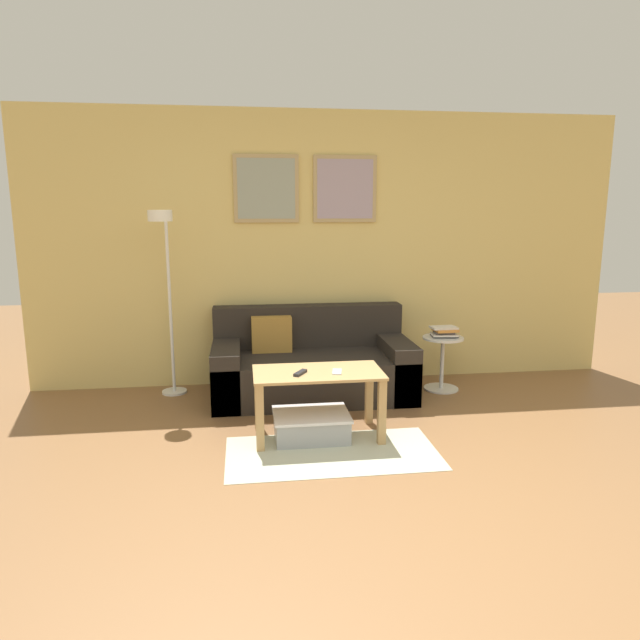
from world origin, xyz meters
TOP-DOWN VIEW (x-y plane):
  - ground_plane at (0.00, 0.00)m, footprint 16.00×16.00m
  - wall_back at (-0.01, 2.99)m, footprint 5.60×0.09m
  - area_rug at (-0.24, 1.25)m, footprint 1.46×0.74m
  - couch at (-0.23, 2.54)m, footprint 1.76×0.87m
  - coffee_table at (-0.29, 1.57)m, footprint 0.94×0.49m
  - storage_bin at (-0.35, 1.54)m, footprint 0.55×0.42m
  - floor_lamp at (-1.47, 2.54)m, footprint 0.22×0.55m
  - side_table at (0.99, 2.51)m, footprint 0.38×0.38m
  - book_stack at (1.01, 2.52)m, footprint 0.26×0.21m
  - remote_control at (-0.43, 1.51)m, footprint 0.11×0.15m
  - cell_phone at (-0.16, 1.52)m, footprint 0.09×0.15m

SIDE VIEW (x-z plane):
  - ground_plane at x=0.00m, z-range 0.00..0.00m
  - area_rug at x=-0.24m, z-range 0.00..0.01m
  - storage_bin at x=-0.35m, z-range 0.00..0.19m
  - couch at x=-0.23m, z-range -0.12..0.65m
  - side_table at x=0.99m, z-range 0.05..0.55m
  - coffee_table at x=-0.29m, z-range 0.14..0.64m
  - cell_phone at x=-0.16m, z-range 0.50..0.51m
  - remote_control at x=-0.43m, z-range 0.50..0.52m
  - book_stack at x=1.01m, z-range 0.50..0.60m
  - floor_lamp at x=-1.47m, z-range 0.34..2.00m
  - wall_back at x=-0.01m, z-range 0.01..2.56m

